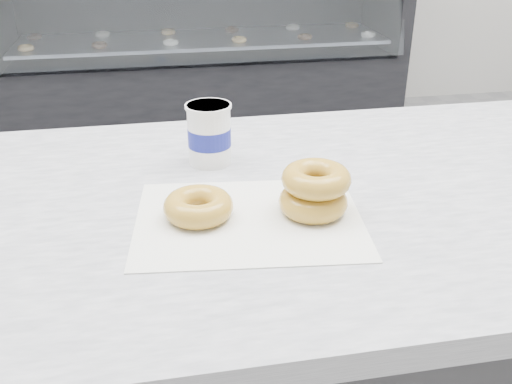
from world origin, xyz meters
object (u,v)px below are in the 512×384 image
Objects in this scene: display_case at (203,53)px; donut_single at (198,206)px; counter at (339,383)px; coffee_cup at (209,133)px; donut_stack at (315,190)px.

display_case is 2.83m from donut_single.
counter is at bearing -90.00° from display_case.
coffee_cup is (-0.23, -2.57, 0.47)m from display_case.
donut_stack reaches higher than donut_single.
display_case reaches higher than donut_single.
donut_stack is (0.18, -0.02, 0.02)m from donut_single.
coffee_cup reaches higher than donut_stack.
display_case reaches higher than counter.
display_case is at bearing 90.00° from counter.
donut_stack is at bearing -4.99° from donut_single.
counter is 0.57m from coffee_cup.
donut_single is 0.21m from coffee_cup.
counter is 0.50m from donut_stack.
coffee_cup reaches higher than donut_single.
donut_single is (-0.27, -0.06, 0.47)m from counter.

